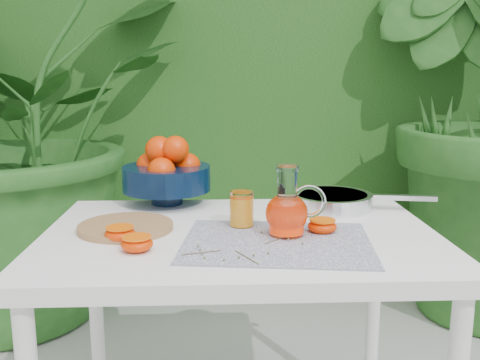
{
  "coord_description": "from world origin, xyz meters",
  "views": [
    {
      "loc": [
        -0.18,
        -1.34,
        1.15
      ],
      "look_at": [
        -0.12,
        -0.0,
        0.88
      ],
      "focal_mm": 40.0,
      "sensor_mm": 36.0,
      "label": 1
    }
  ],
  "objects_px": {
    "saute_pan": "(332,200)",
    "cutting_board": "(126,227)",
    "fruit_bowl": "(167,172)",
    "juice_pitcher": "(288,211)",
    "white_table": "(240,262)"
  },
  "relations": [
    {
      "from": "white_table",
      "to": "saute_pan",
      "type": "bearing_deg",
      "value": 38.46
    },
    {
      "from": "juice_pitcher",
      "to": "cutting_board",
      "type": "bearing_deg",
      "value": 169.97
    },
    {
      "from": "fruit_bowl",
      "to": "saute_pan",
      "type": "height_order",
      "value": "fruit_bowl"
    },
    {
      "from": "fruit_bowl",
      "to": "juice_pitcher",
      "type": "distance_m",
      "value": 0.48
    },
    {
      "from": "fruit_bowl",
      "to": "saute_pan",
      "type": "relative_size",
      "value": 0.68
    },
    {
      "from": "white_table",
      "to": "juice_pitcher",
      "type": "relative_size",
      "value": 5.77
    },
    {
      "from": "fruit_bowl",
      "to": "saute_pan",
      "type": "xyz_separation_m",
      "value": [
        0.5,
        -0.08,
        -0.07
      ]
    },
    {
      "from": "saute_pan",
      "to": "cutting_board",
      "type": "bearing_deg",
      "value": -160.9
    },
    {
      "from": "saute_pan",
      "to": "white_table",
      "type": "bearing_deg",
      "value": -141.54
    },
    {
      "from": "cutting_board",
      "to": "saute_pan",
      "type": "distance_m",
      "value": 0.61
    },
    {
      "from": "fruit_bowl",
      "to": "juice_pitcher",
      "type": "height_order",
      "value": "fruit_bowl"
    },
    {
      "from": "fruit_bowl",
      "to": "white_table",
      "type": "bearing_deg",
      "value": -55.3
    },
    {
      "from": "white_table",
      "to": "fruit_bowl",
      "type": "bearing_deg",
      "value": 124.7
    },
    {
      "from": "cutting_board",
      "to": "fruit_bowl",
      "type": "relative_size",
      "value": 0.81
    },
    {
      "from": "cutting_board",
      "to": "saute_pan",
      "type": "relative_size",
      "value": 0.55
    }
  ]
}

